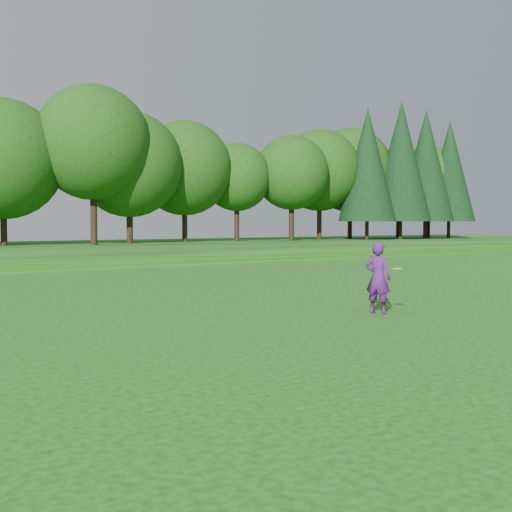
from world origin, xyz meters
TOP-DOWN VIEW (x-y plane):
  - ground at (0.00, 0.00)m, footprint 140.00×140.00m
  - berm at (0.00, 34.00)m, footprint 130.00×30.00m
  - walking_path at (0.00, 20.00)m, footprint 130.00×1.60m
  - treeline at (0.00, 38.00)m, footprint 104.00×7.00m
  - woman at (0.26, 0.82)m, footprint 0.69×0.93m

SIDE VIEW (x-z plane):
  - ground at x=0.00m, z-range 0.00..0.00m
  - walking_path at x=0.00m, z-range 0.00..0.04m
  - berm at x=0.00m, z-range 0.00..0.60m
  - woman at x=0.26m, z-range 0.00..1.80m
  - treeline at x=0.00m, z-range 0.60..15.60m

